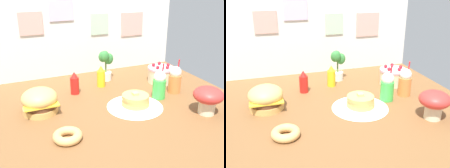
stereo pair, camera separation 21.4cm
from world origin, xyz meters
TOP-DOWN VIEW (x-y plane):
  - ground_plane at (0.00, 0.00)m, footprint 2.06×1.82m
  - back_wall at (0.00, 0.90)m, footprint 2.06×0.04m
  - doily_mat at (0.11, -0.05)m, footprint 0.45×0.45m
  - burger at (-0.60, 0.16)m, footprint 0.27×0.27m
  - pancake_stack at (0.11, -0.05)m, footprint 0.35×0.35m
  - layer_cake at (0.60, 0.33)m, footprint 0.25×0.25m
  - ketchup_bottle at (-0.26, 0.39)m, footprint 0.08×0.08m
  - mustard_bottle at (0.02, 0.46)m, footprint 0.08×0.08m
  - cream_soda_cup at (0.38, 0.02)m, footprint 0.11×0.11m
  - orange_float_cup at (0.57, 0.07)m, footprint 0.11×0.11m
  - donut_pink_glaze at (-0.50, -0.30)m, footprint 0.19×0.19m
  - potted_plant at (0.13, 0.60)m, footprint 0.15×0.12m
  - mushroom_stool at (0.56, -0.37)m, footprint 0.22×0.22m

SIDE VIEW (x-z plane):
  - ground_plane at x=0.00m, z-range -0.02..0.00m
  - doily_mat at x=0.11m, z-range 0.00..0.00m
  - donut_pink_glaze at x=-0.50m, z-range 0.00..0.06m
  - pancake_stack at x=0.11m, z-range -0.01..0.11m
  - layer_cake at x=0.60m, z-range -0.01..0.17m
  - burger at x=-0.60m, z-range 0.00..0.19m
  - ketchup_bottle at x=-0.26m, z-range -0.01..0.20m
  - mustard_bottle at x=0.02m, z-range -0.01..0.20m
  - cream_soda_cup at x=0.38m, z-range -0.03..0.27m
  - orange_float_cup at x=0.57m, z-range -0.03..0.27m
  - mushroom_stool at x=0.56m, z-range 0.03..0.24m
  - potted_plant at x=0.13m, z-range 0.01..0.32m
  - back_wall at x=0.00m, z-range 0.00..0.89m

